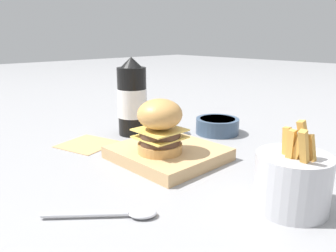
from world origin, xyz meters
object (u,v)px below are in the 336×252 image
(serving_board, at_px, (168,153))
(ketchup_bottle, at_px, (132,100))
(side_bowl, at_px, (217,125))
(burger, at_px, (160,126))
(fries_basket, at_px, (292,181))
(spoon, at_px, (126,214))

(serving_board, bearing_deg, ketchup_bottle, 73.00)
(serving_board, distance_m, side_bowl, 0.25)
(ketchup_bottle, bearing_deg, burger, -113.81)
(fries_basket, bearing_deg, burger, 94.60)
(ketchup_bottle, height_order, spoon, ketchup_bottle)
(serving_board, xyz_separation_m, side_bowl, (0.24, 0.05, 0.01))
(side_bowl, bearing_deg, fries_basket, -126.13)
(serving_board, relative_size, fries_basket, 1.45)
(fries_basket, xyz_separation_m, side_bowl, (0.25, 0.34, -0.02))
(ketchup_bottle, xyz_separation_m, fries_basket, (-0.07, -0.50, -0.05))
(burger, xyz_separation_m, fries_basket, (0.02, -0.28, -0.04))
(side_bowl, distance_m, spoon, 0.49)
(fries_basket, relative_size, spoon, 1.04)
(burger, height_order, fries_basket, fries_basket)
(serving_board, relative_size, burger, 1.90)
(burger, bearing_deg, serving_board, 15.69)
(side_bowl, relative_size, spoon, 0.84)
(side_bowl, xyz_separation_m, spoon, (-0.46, -0.18, -0.02))
(burger, xyz_separation_m, side_bowl, (0.27, 0.06, -0.06))
(ketchup_bottle, distance_m, fries_basket, 0.51)
(burger, xyz_separation_m, spoon, (-0.18, -0.12, -0.08))
(burger, relative_size, spoon, 0.80)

